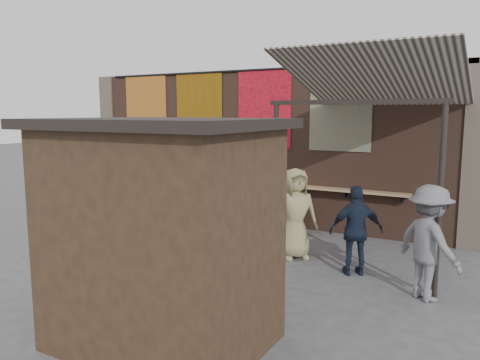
{
  "coord_description": "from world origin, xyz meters",
  "views": [
    {
      "loc": [
        5.72,
        -8.29,
        2.91
      ],
      "look_at": [
        0.33,
        1.2,
        1.33
      ],
      "focal_mm": 35.0,
      "sensor_mm": 36.0,
      "label": 1
    }
  ],
  "objects_px": {
    "shopper_tan": "(295,214)",
    "scooter_stool_5": "(254,213)",
    "scooter_stool_2": "(198,207)",
    "scooter_stool_4": "(234,209)",
    "shopper_navy": "(356,231)",
    "diner_left": "(181,188)",
    "diner_right": "(171,187)",
    "scooter_stool_1": "(181,203)",
    "scooter_stool_6": "(271,215)",
    "scooter_stool_7": "(291,217)",
    "scooter_stool_0": "(163,202)",
    "shopper_grey": "(429,243)",
    "scooter_stool_3": "(215,209)",
    "market_stall": "(162,239)",
    "shelf_box": "(253,177)"
  },
  "relations": [
    {
      "from": "scooter_stool_0",
      "to": "scooter_stool_5",
      "type": "height_order",
      "value": "scooter_stool_5"
    },
    {
      "from": "scooter_stool_6",
      "to": "market_stall",
      "type": "relative_size",
      "value": 0.29
    },
    {
      "from": "shelf_box",
      "to": "scooter_stool_4",
      "type": "relative_size",
      "value": 0.66
    },
    {
      "from": "scooter_stool_3",
      "to": "shopper_navy",
      "type": "relative_size",
      "value": 0.48
    },
    {
      "from": "shopper_navy",
      "to": "shopper_tan",
      "type": "relative_size",
      "value": 0.89
    },
    {
      "from": "diner_left",
      "to": "scooter_stool_7",
      "type": "bearing_deg",
      "value": -17.28
    },
    {
      "from": "scooter_stool_0",
      "to": "scooter_stool_2",
      "type": "bearing_deg",
      "value": 2.3
    },
    {
      "from": "scooter_stool_1",
      "to": "diner_right",
      "type": "relative_size",
      "value": 0.52
    },
    {
      "from": "shelf_box",
      "to": "market_stall",
      "type": "relative_size",
      "value": 0.21
    },
    {
      "from": "scooter_stool_0",
      "to": "scooter_stool_3",
      "type": "relative_size",
      "value": 1.01
    },
    {
      "from": "scooter_stool_7",
      "to": "shopper_navy",
      "type": "distance_m",
      "value": 3.13
    },
    {
      "from": "scooter_stool_2",
      "to": "scooter_stool_4",
      "type": "bearing_deg",
      "value": 0.08
    },
    {
      "from": "scooter_stool_7",
      "to": "diner_right",
      "type": "bearing_deg",
      "value": -179.91
    },
    {
      "from": "diner_left",
      "to": "diner_right",
      "type": "distance_m",
      "value": 0.49
    },
    {
      "from": "scooter_stool_0",
      "to": "scooter_stool_2",
      "type": "distance_m",
      "value": 1.18
    },
    {
      "from": "scooter_stool_1",
      "to": "scooter_stool_4",
      "type": "xyz_separation_m",
      "value": [
        1.74,
        -0.0,
        -0.01
      ]
    },
    {
      "from": "scooter_stool_2",
      "to": "scooter_stool_7",
      "type": "bearing_deg",
      "value": -0.55
    },
    {
      "from": "scooter_stool_0",
      "to": "market_stall",
      "type": "height_order",
      "value": "market_stall"
    },
    {
      "from": "scooter_stool_5",
      "to": "diner_left",
      "type": "xyz_separation_m",
      "value": [
        -2.17,
        -0.16,
        0.48
      ]
    },
    {
      "from": "scooter_stool_1",
      "to": "diner_right",
      "type": "height_order",
      "value": "diner_right"
    },
    {
      "from": "scooter_stool_3",
      "to": "scooter_stool_5",
      "type": "xyz_separation_m",
      "value": [
        1.16,
        0.0,
        0.01
      ]
    },
    {
      "from": "scooter_stool_3",
      "to": "scooter_stool_5",
      "type": "distance_m",
      "value": 1.16
    },
    {
      "from": "scooter_stool_1",
      "to": "shopper_tan",
      "type": "bearing_deg",
      "value": -23.63
    },
    {
      "from": "diner_left",
      "to": "shopper_grey",
      "type": "xyz_separation_m",
      "value": [
        6.7,
        -2.58,
        0.05
      ]
    },
    {
      "from": "scooter_stool_2",
      "to": "shopper_tan",
      "type": "height_order",
      "value": "shopper_tan"
    },
    {
      "from": "diner_left",
      "to": "diner_right",
      "type": "height_order",
      "value": "diner_left"
    },
    {
      "from": "scooter_stool_4",
      "to": "shopper_navy",
      "type": "height_order",
      "value": "shopper_navy"
    },
    {
      "from": "scooter_stool_6",
      "to": "shopper_grey",
      "type": "xyz_separation_m",
      "value": [
        4.05,
        -2.79,
        0.54
      ]
    },
    {
      "from": "scooter_stool_1",
      "to": "shopper_tan",
      "type": "height_order",
      "value": "shopper_tan"
    },
    {
      "from": "scooter_stool_6",
      "to": "diner_right",
      "type": "height_order",
      "value": "diner_right"
    },
    {
      "from": "shopper_tan",
      "to": "scooter_stool_5",
      "type": "bearing_deg",
      "value": 93.66
    },
    {
      "from": "scooter_stool_1",
      "to": "diner_right",
      "type": "distance_m",
      "value": 0.52
    },
    {
      "from": "scooter_stool_4",
      "to": "diner_right",
      "type": "xyz_separation_m",
      "value": [
        -2.04,
        -0.03,
        0.43
      ]
    },
    {
      "from": "shelf_box",
      "to": "scooter_stool_2",
      "type": "height_order",
      "value": "shelf_box"
    },
    {
      "from": "scooter_stool_6",
      "to": "scooter_stool_7",
      "type": "xyz_separation_m",
      "value": [
        0.56,
        -0.04,
        0.02
      ]
    },
    {
      "from": "scooter_stool_6",
      "to": "market_stall",
      "type": "height_order",
      "value": "market_stall"
    },
    {
      "from": "market_stall",
      "to": "scooter_stool_7",
      "type": "bearing_deg",
      "value": 97.46
    },
    {
      "from": "scooter_stool_2",
      "to": "scooter_stool_5",
      "type": "distance_m",
      "value": 1.74
    },
    {
      "from": "scooter_stool_3",
      "to": "scooter_stool_4",
      "type": "relative_size",
      "value": 0.91
    },
    {
      "from": "scooter_stool_4",
      "to": "shopper_grey",
      "type": "xyz_separation_m",
      "value": [
        5.11,
        -2.77,
        0.5
      ]
    },
    {
      "from": "shelf_box",
      "to": "scooter_stool_0",
      "type": "height_order",
      "value": "shelf_box"
    },
    {
      "from": "scooter_stool_3",
      "to": "shopper_grey",
      "type": "height_order",
      "value": "shopper_grey"
    },
    {
      "from": "scooter_stool_1",
      "to": "scooter_stool_7",
      "type": "height_order",
      "value": "scooter_stool_1"
    },
    {
      "from": "scooter_stool_6",
      "to": "market_stall",
      "type": "bearing_deg",
      "value": -77.06
    },
    {
      "from": "scooter_stool_3",
      "to": "shopper_tan",
      "type": "distance_m",
      "value": 3.6
    },
    {
      "from": "scooter_stool_2",
      "to": "scooter_stool_6",
      "type": "relative_size",
      "value": 0.92
    },
    {
      "from": "scooter_stool_0",
      "to": "scooter_stool_1",
      "type": "bearing_deg",
      "value": 5.09
    },
    {
      "from": "scooter_stool_0",
      "to": "diner_right",
      "type": "xyz_separation_m",
      "value": [
        0.28,
        0.02,
        0.47
      ]
    },
    {
      "from": "diner_right",
      "to": "shopper_grey",
      "type": "distance_m",
      "value": 7.66
    },
    {
      "from": "scooter_stool_5",
      "to": "scooter_stool_2",
      "type": "bearing_deg",
      "value": 178.94
    }
  ]
}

